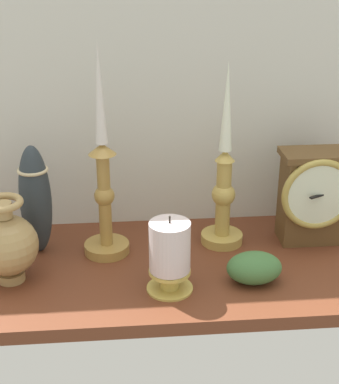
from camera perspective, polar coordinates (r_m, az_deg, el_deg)
The scene contains 9 objects.
ground_plane at distance 108.56cm, azimuth 2.09°, elevation -7.29°, with size 100.00×36.00×2.40cm, color brown.
back_wall at distance 113.63cm, azimuth 1.19°, elevation 12.45°, with size 120.00×2.00×65.00cm, color silver.
mantel_clock at distance 114.10cm, azimuth 13.57°, elevation -0.34°, with size 13.74×9.13×18.00cm.
candlestick_tall_left at distance 106.12cm, azimuth -6.30°, elevation 0.26°, with size 8.32×8.32×39.11cm.
candlestick_tall_center at distance 110.04cm, azimuth 5.22°, elevation 0.40°, with size 7.92×7.92×34.76cm.
brass_vase_bulbous at distance 102.85cm, azimuth -15.30°, elevation -4.79°, with size 10.32×10.32×15.16cm.
pillar_candle_front at distance 96.92cm, azimuth 0.02°, elevation -5.99°, with size 7.73×7.73×13.53cm.
tall_ceramic_vase at distance 109.55cm, azimuth -12.74°, elevation -0.68°, with size 5.72×5.72×20.76cm.
ivy_sprig at distance 101.86cm, azimuth 8.13°, elevation -7.21°, with size 9.42×6.59×5.49cm.
Camera 1 is at (-12.07, -92.28, 54.69)cm, focal length 55.57 mm.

